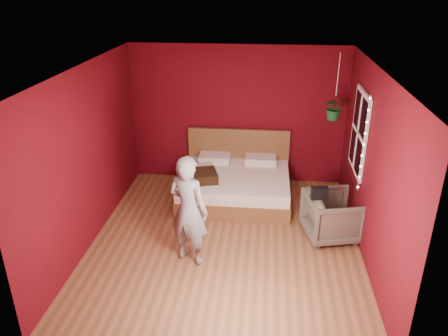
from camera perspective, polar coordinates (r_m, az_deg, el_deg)
floor at (r=6.74m, az=0.18°, el=-9.47°), size 4.50×4.50×0.00m
room_walls at (r=5.98m, az=0.20°, el=4.08°), size 4.04×4.54×2.62m
window at (r=7.01m, az=17.22°, el=4.45°), size 0.05×0.97×1.27m
fairy_lights at (r=6.52m, az=17.79°, el=2.92°), size 0.04×0.04×1.45m
bed at (r=7.88m, az=1.51°, el=-1.92°), size 1.92×1.63×1.06m
person at (r=5.94m, az=-4.66°, el=-5.54°), size 0.68×0.57×1.59m
armchair at (r=6.85m, az=13.94°, el=-6.15°), size 0.94×0.92×0.71m
handbag at (r=6.51m, az=12.34°, el=-3.20°), size 0.26×0.14×0.18m
throw_pillow at (r=7.46m, az=-2.76°, el=-1.06°), size 0.57×0.57×0.16m
hanging_plant at (r=7.45m, az=14.25°, el=7.64°), size 0.37×0.32×1.09m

